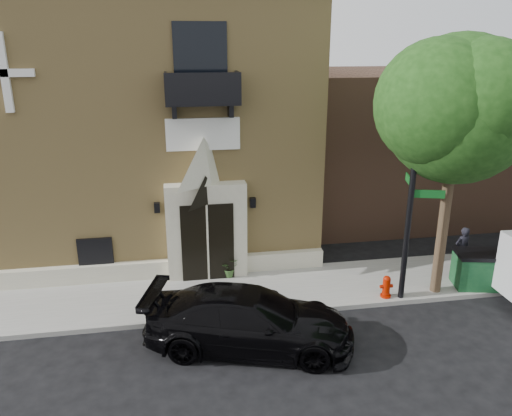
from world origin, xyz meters
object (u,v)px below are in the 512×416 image
(street_sign, at_px, (412,196))
(dumpster, at_px, (483,269))
(pedestrian_near, at_px, (462,249))
(black_sedan, at_px, (249,320))
(fire_hydrant, at_px, (386,287))

(street_sign, xyz_separation_m, dumpster, (2.85, 0.24, -2.66))
(street_sign, xyz_separation_m, pedestrian_near, (2.80, 1.43, -2.47))
(black_sedan, relative_size, pedestrian_near, 3.44)
(fire_hydrant, height_order, pedestrian_near, pedestrian_near)
(street_sign, xyz_separation_m, fire_hydrant, (-0.48, 0.09, -2.91))
(dumpster, distance_m, pedestrian_near, 1.20)
(pedestrian_near, bearing_deg, dumpster, 83.59)
(fire_hydrant, bearing_deg, dumpster, 2.71)
(dumpster, bearing_deg, street_sign, -162.36)
(fire_hydrant, distance_m, pedestrian_near, 3.57)
(black_sedan, bearing_deg, pedestrian_near, -53.24)
(fire_hydrant, relative_size, pedestrian_near, 0.45)
(pedestrian_near, bearing_deg, black_sedan, 12.35)
(dumpster, xyz_separation_m, pedestrian_near, (-0.05, 1.19, 0.20))
(street_sign, bearing_deg, pedestrian_near, 42.73)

